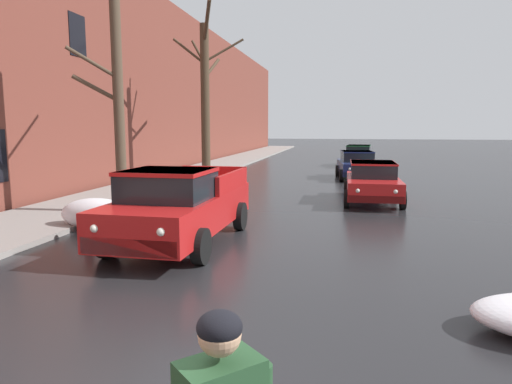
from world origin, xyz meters
The scene contains 11 objects.
left_sidewalk_slab centered at (-6.52, 18.00, 0.07)m, with size 3.31×80.00×0.13m, color gray.
brick_townhouse_facade centered at (-8.68, 17.99, 4.94)m, with size 0.63×80.00×9.89m.
snow_bank_near_corner_left centered at (-4.13, 14.26, 0.41)m, with size 2.68×1.42×0.84m.
snow_bank_mid_block_left centered at (-4.37, 7.90, 0.39)m, with size 1.94×0.97×0.83m.
bare_tree_second_along_sidewalk centered at (-4.70, 9.78, 3.73)m, with size 1.49×3.09×7.56m.
bare_tree_mid_block centered at (-4.64, 18.28, 4.01)m, with size 3.29×3.50×8.06m.
pickup_truck_red_approaching_near_lane centered at (-1.78, 6.95, 0.88)m, with size 2.30×5.28×1.76m.
sedan_red_parked_kerbside_close centered at (2.85, 13.89, 0.75)m, with size 1.99×4.25×1.42m.
sedan_darkblue_parked_kerbside_mid centered at (2.46, 21.33, 0.75)m, with size 2.24×4.20×1.42m.
sedan_green_parked_far_down_block centered at (2.72, 29.20, 0.75)m, with size 2.23×4.52×1.42m.
fire_hydrant centered at (-4.06, 6.89, 0.36)m, with size 0.42×0.22×0.71m.
Camera 1 is at (1.92, -2.83, 2.66)m, focal length 32.34 mm.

